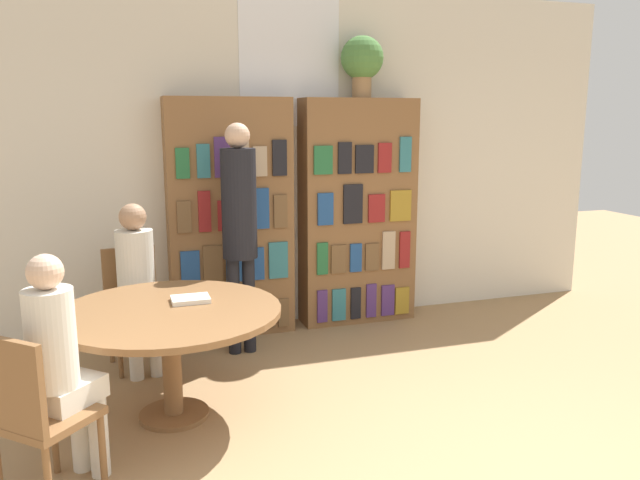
# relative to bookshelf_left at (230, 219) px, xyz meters

# --- Properties ---
(wall_back) EXTENTS (6.40, 0.07, 3.00)m
(wall_back) POSITION_rel_bookshelf_left_xyz_m (0.59, 0.19, 0.49)
(wall_back) COLOR beige
(wall_back) RESTS_ON ground_plane
(bookshelf_left) EXTENTS (1.06, 0.34, 2.04)m
(bookshelf_left) POSITION_rel_bookshelf_left_xyz_m (0.00, 0.00, 0.00)
(bookshelf_left) COLOR brown
(bookshelf_left) RESTS_ON ground_plane
(bookshelf_right) EXTENTS (1.06, 0.34, 2.04)m
(bookshelf_right) POSITION_rel_bookshelf_left_xyz_m (1.18, 0.00, -0.00)
(bookshelf_right) COLOR brown
(bookshelf_right) RESTS_ON ground_plane
(flower_vase) EXTENTS (0.38, 0.38, 0.53)m
(flower_vase) POSITION_rel_bookshelf_left_xyz_m (1.20, 0.00, 1.35)
(flower_vase) COLOR #997047
(flower_vase) RESTS_ON bookshelf_right
(reading_table) EXTENTS (1.38, 1.38, 0.72)m
(reading_table) POSITION_rel_bookshelf_left_xyz_m (-0.65, -1.47, -0.40)
(reading_table) COLOR brown
(reading_table) RESTS_ON ground_plane
(chair_near_camera) EXTENTS (0.57, 0.57, 0.90)m
(chair_near_camera) POSITION_rel_bookshelf_left_xyz_m (-1.36, -2.22, -0.51)
(chair_near_camera) COLOR brown
(chair_near_camera) RESTS_ON ground_plane
(chair_left_side) EXTENTS (0.47, 0.47, 0.90)m
(chair_left_side) POSITION_rel_bookshelf_left_xyz_m (-0.84, -0.46, -0.51)
(chair_left_side) COLOR brown
(chair_left_side) RESTS_ON ground_plane
(seated_reader_left) EXTENTS (0.33, 0.40, 1.27)m
(seated_reader_left) POSITION_rel_bookshelf_left_xyz_m (-0.81, -0.63, -0.29)
(seated_reader_left) COLOR beige
(seated_reader_left) RESTS_ON ground_plane
(seated_reader_right) EXTENTS (0.39, 0.40, 1.24)m
(seated_reader_right) POSITION_rel_bookshelf_left_xyz_m (-1.23, -2.09, -0.32)
(seated_reader_right) COLOR silver
(seated_reader_right) RESTS_ON ground_plane
(librarian_standing) EXTENTS (0.27, 0.54, 1.84)m
(librarian_standing) POSITION_rel_bookshelf_left_xyz_m (-0.02, -0.50, 0.10)
(librarian_standing) COLOR black
(librarian_standing) RESTS_ON ground_plane
(open_book_on_table) EXTENTS (0.24, 0.18, 0.03)m
(open_book_on_table) POSITION_rel_bookshelf_left_xyz_m (-0.51, -1.36, -0.29)
(open_book_on_table) COLOR silver
(open_book_on_table) RESTS_ON reading_table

